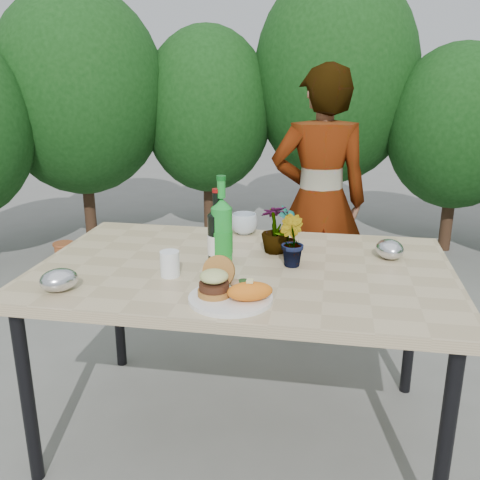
% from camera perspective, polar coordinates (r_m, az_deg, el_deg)
% --- Properties ---
extents(ground, '(80.00, 80.00, 0.00)m').
position_cam_1_polar(ground, '(2.45, 0.34, -19.46)').
color(ground, slate).
rests_on(ground, ground).
extents(patio_table, '(1.60, 1.00, 0.75)m').
position_cam_1_polar(patio_table, '(2.10, 0.38, -4.22)').
color(patio_table, tan).
rests_on(patio_table, ground).
extents(shrub_hedge, '(6.90, 5.20, 2.34)m').
position_cam_1_polar(shrub_hedge, '(3.60, 7.54, 13.09)').
color(shrub_hedge, '#382316').
rests_on(shrub_hedge, ground).
extents(dinner_plate, '(0.28, 0.28, 0.01)m').
position_cam_1_polar(dinner_plate, '(1.77, -1.02, -6.25)').
color(dinner_plate, white).
rests_on(dinner_plate, patio_table).
extents(burger_stack, '(0.11, 0.16, 0.11)m').
position_cam_1_polar(burger_stack, '(1.78, -2.65, -4.31)').
color(burger_stack, '#B7722D').
rests_on(burger_stack, dinner_plate).
extents(sweet_potato, '(0.17, 0.12, 0.06)m').
position_cam_1_polar(sweet_potato, '(1.73, 1.07, -5.50)').
color(sweet_potato, orange).
rests_on(sweet_potato, dinner_plate).
extents(grilled_veg, '(0.08, 0.05, 0.03)m').
position_cam_1_polar(grilled_veg, '(1.85, 0.06, -4.57)').
color(grilled_veg, olive).
rests_on(grilled_veg, dinner_plate).
extents(wine_bottle, '(0.07, 0.07, 0.30)m').
position_cam_1_polar(wine_bottle, '(2.07, -2.51, 0.35)').
color(wine_bottle, black).
rests_on(wine_bottle, patio_table).
extents(sparkling_water, '(0.08, 0.08, 0.35)m').
position_cam_1_polar(sparkling_water, '(2.06, -1.96, 0.80)').
color(sparkling_water, '#1A932C').
rests_on(sparkling_water, patio_table).
extents(plastic_cup, '(0.07, 0.07, 0.09)m').
position_cam_1_polar(plastic_cup, '(1.98, -7.49, -2.52)').
color(plastic_cup, white).
rests_on(plastic_cup, patio_table).
extents(seedling_left, '(0.11, 0.13, 0.20)m').
position_cam_1_polar(seedling_left, '(2.21, 5.14, 1.08)').
color(seedling_left, '#23581E').
rests_on(seedling_left, patio_table).
extents(seedling_mid, '(0.14, 0.14, 0.20)m').
position_cam_1_polar(seedling_mid, '(2.07, 5.46, -0.10)').
color(seedling_mid, '#24591E').
rests_on(seedling_mid, patio_table).
extents(seedling_right, '(0.15, 0.15, 0.20)m').
position_cam_1_polar(seedling_right, '(2.21, 3.76, 1.21)').
color(seedling_right, '#245E20').
rests_on(seedling_right, patio_table).
extents(blue_bowl, '(0.16, 0.16, 0.10)m').
position_cam_1_polar(blue_bowl, '(2.48, 0.45, 1.74)').
color(blue_bowl, silver).
rests_on(blue_bowl, patio_table).
extents(foil_packet_left, '(0.17, 0.17, 0.08)m').
position_cam_1_polar(foil_packet_left, '(1.94, -18.74, -4.06)').
color(foil_packet_left, silver).
rests_on(foil_packet_left, patio_table).
extents(foil_packet_right, '(0.14, 0.16, 0.08)m').
position_cam_1_polar(foil_packet_right, '(2.23, 15.68, -0.94)').
color(foil_packet_right, silver).
rests_on(foil_packet_right, patio_table).
extents(person, '(0.61, 0.45, 1.52)m').
position_cam_1_polar(person, '(3.09, 8.45, 4.02)').
color(person, '#A76653').
rests_on(person, ground).
extents(terracotta_pot, '(0.17, 0.17, 0.14)m').
position_cam_1_polar(terracotta_pot, '(4.60, -18.26, -1.07)').
color(terracotta_pot, '#B1592D').
rests_on(terracotta_pot, ground).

